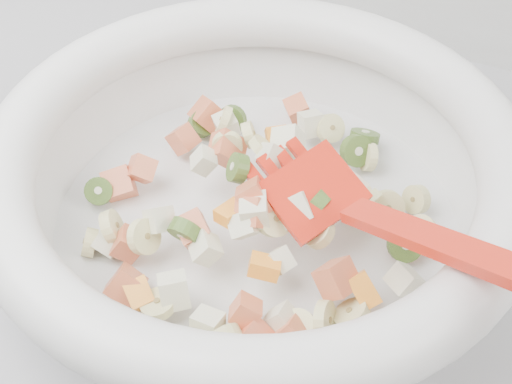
% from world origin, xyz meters
% --- Properties ---
extents(mixing_bowl, '(0.48, 0.41, 0.16)m').
position_xyz_m(mixing_bowl, '(0.03, 1.41, 0.96)').
color(mixing_bowl, silver).
rests_on(mixing_bowl, counter).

